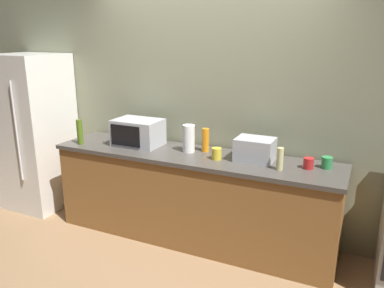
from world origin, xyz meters
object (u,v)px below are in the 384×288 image
at_px(microwave, 138,132).
at_px(paper_towel_roll, 189,139).
at_px(mug_red, 308,163).
at_px(toaster_oven, 255,150).
at_px(refrigerator, 35,132).
at_px(bottle_olive_oil, 80,132).
at_px(mug_yellow, 217,154).
at_px(bottle_dish_soap, 206,140).
at_px(bottle_vinegar, 280,159).
at_px(mug_green, 327,163).

bearing_deg(microwave, paper_towel_roll, 0.22).
height_order(paper_towel_roll, mug_red, paper_towel_roll).
xyz_separation_m(microwave, toaster_oven, (1.24, 0.01, -0.03)).
relative_size(refrigerator, paper_towel_roll, 6.67).
xyz_separation_m(bottle_olive_oil, mug_yellow, (1.48, 0.12, -0.08)).
height_order(microwave, paper_towel_roll, same).
bearing_deg(mug_yellow, bottle_olive_oil, -175.19).
height_order(toaster_oven, bottle_dish_soap, bottle_dish_soap).
relative_size(microwave, bottle_vinegar, 2.46).
xyz_separation_m(refrigerator, mug_yellow, (2.32, -0.05, 0.05)).
height_order(bottle_olive_oil, mug_yellow, bottle_olive_oil).
height_order(bottle_dish_soap, mug_green, bottle_dish_soap).
distance_m(mug_red, mug_green, 0.16).
height_order(refrigerator, mug_green, refrigerator).
distance_m(paper_towel_roll, mug_green, 1.29).
height_order(bottle_vinegar, mug_red, bottle_vinegar).
bearing_deg(mug_red, microwave, 179.85).
bearing_deg(mug_green, bottle_olive_oil, -173.06).
height_order(refrigerator, bottle_dish_soap, refrigerator).
distance_m(bottle_vinegar, mug_yellow, 0.59).
bearing_deg(bottle_vinegar, mug_red, 32.15).
distance_m(microwave, bottle_vinegar, 1.51).
bearing_deg(mug_green, bottle_dish_soap, 179.27).
bearing_deg(bottle_olive_oil, refrigerator, 168.16).
xyz_separation_m(microwave, mug_green, (1.86, 0.07, -0.08)).
distance_m(toaster_oven, bottle_vinegar, 0.30).
height_order(refrigerator, bottle_vinegar, refrigerator).
xyz_separation_m(microwave, mug_red, (1.72, -0.00, -0.09)).
bearing_deg(bottle_olive_oil, microwave, 21.40).
height_order(microwave, mug_red, microwave).
bearing_deg(bottle_dish_soap, bottle_vinegar, -16.22).
distance_m(microwave, paper_towel_roll, 0.58).
bearing_deg(paper_towel_roll, toaster_oven, 0.87).
distance_m(mug_yellow, mug_red, 0.81).
bearing_deg(paper_towel_roll, refrigerator, -178.55).
height_order(bottle_dish_soap, mug_yellow, bottle_dish_soap).
height_order(paper_towel_roll, mug_green, paper_towel_roll).
distance_m(bottle_vinegar, bottle_dish_soap, 0.81).
bearing_deg(bottle_vinegar, bottle_olive_oil, -177.70).
xyz_separation_m(toaster_oven, mug_yellow, (-0.33, -0.11, -0.05)).
bearing_deg(microwave, toaster_oven, 0.56).
bearing_deg(mug_red, bottle_dish_soap, 174.80).
bearing_deg(mug_green, mug_red, -151.64).
bearing_deg(mug_yellow, mug_green, 10.23).
distance_m(paper_towel_roll, bottle_dish_soap, 0.17).
xyz_separation_m(refrigerator, toaster_oven, (2.65, 0.06, 0.10)).
bearing_deg(toaster_oven, refrigerator, -178.70).
height_order(refrigerator, mug_yellow, refrigerator).
height_order(paper_towel_roll, mug_yellow, paper_towel_roll).
height_order(microwave, mug_green, microwave).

